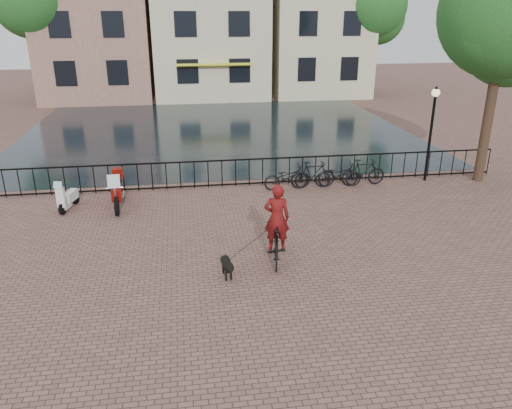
{
  "coord_description": "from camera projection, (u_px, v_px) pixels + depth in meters",
  "views": [
    {
      "loc": [
        -1.85,
        -9.28,
        6.05
      ],
      "look_at": [
        0.0,
        3.0,
        1.2
      ],
      "focal_mm": 35.0,
      "sensor_mm": 36.0,
      "label": 1
    }
  ],
  "objects": [
    {
      "name": "canal_house_mid",
      "position": [
        208.0,
        12.0,
        36.56
      ],
      "size": [
        8.0,
        9.5,
        11.8
      ],
      "color": "#C6B895",
      "rests_on": "ground"
    },
    {
      "name": "motorcycle",
      "position": [
        117.0,
        187.0,
        16.19
      ],
      "size": [
        0.56,
        1.98,
        1.4
      ],
      "rotation": [
        0.0,
        0.0,
        0.05
      ],
      "color": "maroon",
      "rests_on": "ground"
    },
    {
      "name": "parked_bike_3",
      "position": [
        363.0,
        172.0,
        18.29
      ],
      "size": [
        1.69,
        0.55,
        1.0
      ],
      "primitive_type": "imported",
      "rotation": [
        0.0,
        0.0,
        1.62
      ],
      "color": "black",
      "rests_on": "ground"
    },
    {
      "name": "ground",
      "position": [
        276.0,
        304.0,
        11.01
      ],
      "size": [
        100.0,
        100.0,
        0.0
      ],
      "primitive_type": "plane",
      "color": "brown",
      "rests_on": "ground"
    },
    {
      "name": "scooter",
      "position": [
        68.0,
        192.0,
        16.06
      ],
      "size": [
        0.65,
        1.28,
        1.14
      ],
      "rotation": [
        0.0,
        0.0,
        -0.25
      ],
      "color": "white",
      "rests_on": "ground"
    },
    {
      "name": "railing",
      "position": [
        236.0,
        173.0,
        18.19
      ],
      "size": [
        20.0,
        0.05,
        1.02
      ],
      "color": "black",
      "rests_on": "ground"
    },
    {
      "name": "lamp_post",
      "position": [
        433.0,
        118.0,
        18.14
      ],
      "size": [
        0.3,
        0.3,
        3.45
      ],
      "color": "black",
      "rests_on": "ground"
    },
    {
      "name": "parked_bike_0",
      "position": [
        287.0,
        177.0,
        17.91
      ],
      "size": [
        1.76,
        0.75,
        0.9
      ],
      "primitive_type": "imported",
      "rotation": [
        0.0,
        0.0,
        1.66
      ],
      "color": "black",
      "rests_on": "ground"
    },
    {
      "name": "canal_house_right",
      "position": [
        314.0,
        1.0,
        37.4
      ],
      "size": [
        7.0,
        9.0,
        13.3
      ],
      "color": "beige",
      "rests_on": "ground"
    },
    {
      "name": "parked_bike_1",
      "position": [
        313.0,
        175.0,
        18.02
      ],
      "size": [
        1.68,
        0.54,
        1.0
      ],
      "primitive_type": "imported",
      "rotation": [
        0.0,
        0.0,
        1.61
      ],
      "color": "black",
      "rests_on": "ground"
    },
    {
      "name": "parked_bike_2",
      "position": [
        338.0,
        175.0,
        18.17
      ],
      "size": [
        1.73,
        0.64,
        0.9
      ],
      "primitive_type": "imported",
      "rotation": [
        0.0,
        0.0,
        1.55
      ],
      "color": "black",
      "rests_on": "ground"
    },
    {
      "name": "canal_water",
      "position": [
        217.0,
        130.0,
        26.94
      ],
      "size": [
        20.0,
        20.0,
        0.0
      ],
      "primitive_type": "plane",
      "color": "black",
      "rests_on": "ground"
    },
    {
      "name": "tree_far_right",
      "position": [
        373.0,
        5.0,
        35.23
      ],
      "size": [
        4.76,
        4.76,
        8.76
      ],
      "color": "black",
      "rests_on": "ground"
    },
    {
      "name": "cyclist",
      "position": [
        277.0,
        228.0,
        12.54
      ],
      "size": [
        0.85,
        1.85,
        2.45
      ],
      "rotation": [
        0.0,
        0.0,
        2.96
      ],
      "color": "black",
      "rests_on": "ground"
    },
    {
      "name": "dog",
      "position": [
        227.0,
        267.0,
        12.04
      ],
      "size": [
        0.34,
        0.83,
        0.54
      ],
      "rotation": [
        0.0,
        0.0,
        0.1
      ],
      "color": "black",
      "rests_on": "ground"
    },
    {
      "name": "canal_house_left",
      "position": [
        95.0,
        5.0,
        35.27
      ],
      "size": [
        7.5,
        9.0,
        12.8
      ],
      "color": "#83594C",
      "rests_on": "ground"
    },
    {
      "name": "tree_near_right",
      "position": [
        506.0,
        12.0,
        16.83
      ],
      "size": [
        4.48,
        4.48,
        8.24
      ],
      "color": "black",
      "rests_on": "ground"
    }
  ]
}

